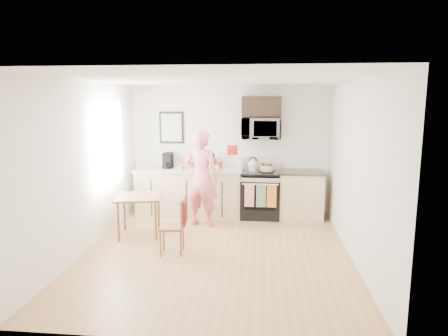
# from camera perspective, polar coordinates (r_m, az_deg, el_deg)

# --- Properties ---
(floor) EXTENTS (4.60, 4.60, 0.00)m
(floor) POSITION_cam_1_polar(r_m,az_deg,el_deg) (6.25, -1.00, -11.97)
(floor) COLOR #A87341
(floor) RESTS_ON ground
(back_wall) EXTENTS (4.00, 0.04, 2.60)m
(back_wall) POSITION_cam_1_polar(r_m,az_deg,el_deg) (8.16, 0.85, 2.60)
(back_wall) COLOR white
(back_wall) RESTS_ON floor
(front_wall) EXTENTS (4.00, 0.04, 2.60)m
(front_wall) POSITION_cam_1_polar(r_m,az_deg,el_deg) (3.67, -5.24, -6.19)
(front_wall) COLOR white
(front_wall) RESTS_ON floor
(left_wall) EXTENTS (0.04, 4.60, 2.60)m
(left_wall) POSITION_cam_1_polar(r_m,az_deg,el_deg) (6.44, -19.01, 0.18)
(left_wall) COLOR white
(left_wall) RESTS_ON floor
(right_wall) EXTENTS (0.04, 4.60, 2.60)m
(right_wall) POSITION_cam_1_polar(r_m,az_deg,el_deg) (6.00, 18.30, -0.44)
(right_wall) COLOR white
(right_wall) RESTS_ON floor
(ceiling) EXTENTS (4.00, 4.60, 0.04)m
(ceiling) POSITION_cam_1_polar(r_m,az_deg,el_deg) (5.82, -1.07, 12.60)
(ceiling) COLOR white
(ceiling) RESTS_ON back_wall
(window) EXTENTS (0.06, 1.40, 1.50)m
(window) POSITION_cam_1_polar(r_m,az_deg,el_deg) (7.12, -16.19, 3.21)
(window) COLOR white
(window) RESTS_ON left_wall
(cabinet_left) EXTENTS (2.10, 0.60, 0.90)m
(cabinet_left) POSITION_cam_1_polar(r_m,az_deg,el_deg) (8.12, -4.99, -3.57)
(cabinet_left) COLOR #D4BD88
(cabinet_left) RESTS_ON floor
(countertop_left) EXTENTS (2.14, 0.64, 0.04)m
(countertop_left) POSITION_cam_1_polar(r_m,az_deg,el_deg) (8.03, -5.04, -0.30)
(countertop_left) COLOR beige
(countertop_left) RESTS_ON cabinet_left
(cabinet_right) EXTENTS (0.84, 0.60, 0.90)m
(cabinet_right) POSITION_cam_1_polar(r_m,az_deg,el_deg) (8.02, 10.91, -3.88)
(cabinet_right) COLOR #D4BD88
(cabinet_right) RESTS_ON floor
(countertop_right) EXTENTS (0.88, 0.64, 0.04)m
(countertop_right) POSITION_cam_1_polar(r_m,az_deg,el_deg) (7.92, 11.01, -0.57)
(countertop_right) COLOR black
(countertop_right) RESTS_ON cabinet_right
(range) EXTENTS (0.76, 0.70, 1.16)m
(range) POSITION_cam_1_polar(r_m,az_deg,el_deg) (7.96, 5.17, -3.93)
(range) COLOR black
(range) RESTS_ON floor
(microwave) EXTENTS (0.76, 0.51, 0.42)m
(microwave) POSITION_cam_1_polar(r_m,az_deg,el_deg) (7.87, 5.32, 5.66)
(microwave) COLOR silver
(microwave) RESTS_ON back_wall
(upper_cabinet) EXTENTS (0.76, 0.35, 0.40)m
(upper_cabinet) POSITION_cam_1_polar(r_m,az_deg,el_deg) (7.89, 5.37, 8.73)
(upper_cabinet) COLOR black
(upper_cabinet) RESTS_ON back_wall
(wall_art) EXTENTS (0.50, 0.04, 0.65)m
(wall_art) POSITION_cam_1_polar(r_m,az_deg,el_deg) (8.28, -7.51, 5.75)
(wall_art) COLOR black
(wall_art) RESTS_ON back_wall
(wall_trivet) EXTENTS (0.20, 0.02, 0.20)m
(wall_trivet) POSITION_cam_1_polar(r_m,az_deg,el_deg) (8.14, 1.19, 2.58)
(wall_trivet) COLOR #B51A0F
(wall_trivet) RESTS_ON back_wall
(person) EXTENTS (0.74, 0.59, 1.79)m
(person) POSITION_cam_1_polar(r_m,az_deg,el_deg) (7.31, -3.21, -1.45)
(person) COLOR #CD3854
(person) RESTS_ON floor
(dining_table) EXTENTS (0.75, 0.75, 0.69)m
(dining_table) POSITION_cam_1_polar(r_m,az_deg,el_deg) (6.99, -12.06, -4.54)
(dining_table) COLOR brown
(dining_table) RESTS_ON floor
(chair) EXTENTS (0.43, 0.39, 0.85)m
(chair) POSITION_cam_1_polar(r_m,az_deg,el_deg) (6.08, -6.36, -7.16)
(chair) COLOR brown
(chair) RESTS_ON floor
(knife_block) EXTENTS (0.16, 0.16, 0.21)m
(knife_block) POSITION_cam_1_polar(r_m,az_deg,el_deg) (8.11, -1.55, 0.74)
(knife_block) COLOR brown
(knife_block) RESTS_ON countertop_left
(utensil_crock) EXTENTS (0.11, 0.11, 0.34)m
(utensil_crock) POSITION_cam_1_polar(r_m,az_deg,el_deg) (8.06, -0.69, 0.90)
(utensil_crock) COLOR #B51A0F
(utensil_crock) RESTS_ON countertop_left
(fruit_bowl) EXTENTS (0.24, 0.24, 0.09)m
(fruit_bowl) POSITION_cam_1_polar(r_m,az_deg,el_deg) (8.08, -6.22, 0.14)
(fruit_bowl) COLOR silver
(fruit_bowl) RESTS_ON countertop_left
(milk_carton) EXTENTS (0.13, 0.13, 0.28)m
(milk_carton) POSITION_cam_1_polar(r_m,az_deg,el_deg) (8.07, -5.22, 0.91)
(milk_carton) COLOR tan
(milk_carton) RESTS_ON countertop_left
(coffee_maker) EXTENTS (0.19, 0.27, 0.32)m
(coffee_maker) POSITION_cam_1_polar(r_m,az_deg,el_deg) (8.16, -8.03, 1.01)
(coffee_maker) COLOR black
(coffee_maker) RESTS_ON countertop_left
(bread_bag) EXTENTS (0.34, 0.20, 0.12)m
(bread_bag) POSITION_cam_1_polar(r_m,az_deg,el_deg) (7.72, -1.90, -0.06)
(bread_bag) COLOR #E2C277
(bread_bag) RESTS_ON countertop_left
(cake) EXTENTS (0.29, 0.29, 0.10)m
(cake) POSITION_cam_1_polar(r_m,az_deg,el_deg) (7.84, 6.12, -0.18)
(cake) COLOR black
(cake) RESTS_ON range
(kettle) EXTENTS (0.20, 0.20, 0.25)m
(kettle) POSITION_cam_1_polar(r_m,az_deg,el_deg) (8.06, 4.15, 0.57)
(kettle) COLOR silver
(kettle) RESTS_ON range
(pot) EXTENTS (0.19, 0.31, 0.10)m
(pot) POSITION_cam_1_polar(r_m,az_deg,el_deg) (7.73, 4.22, -0.28)
(pot) COLOR silver
(pot) RESTS_ON range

